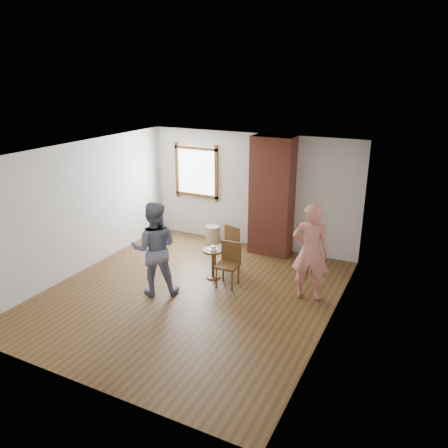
% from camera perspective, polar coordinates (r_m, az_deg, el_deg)
% --- Properties ---
extents(ground, '(5.50, 5.50, 0.00)m').
position_cam_1_polar(ground, '(8.13, -4.37, -9.05)').
color(ground, brown).
rests_on(ground, ground).
extents(room_shell, '(5.04, 5.52, 2.62)m').
position_cam_1_polar(room_shell, '(7.98, -2.83, 4.42)').
color(room_shell, silver).
rests_on(room_shell, ground).
extents(brick_chimney, '(0.90, 0.50, 2.60)m').
position_cam_1_polar(brick_chimney, '(9.52, 6.27, 3.60)').
color(brick_chimney, '#9F4C38').
rests_on(brick_chimney, ground).
extents(stoneware_crock, '(0.39, 0.39, 0.43)m').
position_cam_1_polar(stoneware_crock, '(10.31, -1.43, -1.40)').
color(stoneware_crock, '#C6B28F').
rests_on(stoneware_crock, ground).
extents(dark_pot, '(0.14, 0.14, 0.13)m').
position_cam_1_polar(dark_pot, '(10.12, 1.55, -2.71)').
color(dark_pot, black).
rests_on(dark_pot, ground).
extents(dining_chair_left, '(0.50, 0.50, 0.85)m').
position_cam_1_polar(dining_chair_left, '(9.03, 0.59, -2.68)').
color(dining_chair_left, brown).
rests_on(dining_chair_left, ground).
extents(dining_chair_right, '(0.41, 0.41, 0.84)m').
position_cam_1_polar(dining_chair_right, '(8.24, 0.66, -4.93)').
color(dining_chair_right, brown).
rests_on(dining_chair_right, ground).
extents(side_table, '(0.40, 0.40, 0.60)m').
position_cam_1_polar(side_table, '(8.53, -1.46, -4.57)').
color(side_table, brown).
rests_on(side_table, ground).
extents(cake_plate, '(0.18, 0.18, 0.01)m').
position_cam_1_polar(cake_plate, '(8.46, -1.47, -3.32)').
color(cake_plate, white).
rests_on(cake_plate, side_table).
extents(cake_slice, '(0.08, 0.07, 0.06)m').
position_cam_1_polar(cake_slice, '(8.44, -1.41, -3.12)').
color(cake_slice, white).
rests_on(cake_slice, cake_plate).
extents(man, '(1.06, 0.99, 1.73)m').
position_cam_1_polar(man, '(7.90, -9.05, -3.18)').
color(man, '#151C3B').
rests_on(man, ground).
extents(person_pink, '(0.72, 0.54, 1.78)m').
position_cam_1_polar(person_pink, '(7.74, 11.24, -3.62)').
color(person_pink, '#CB7465').
rests_on(person_pink, ground).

